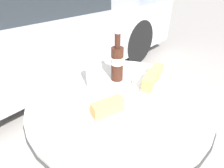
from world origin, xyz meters
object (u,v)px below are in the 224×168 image
(lunch_plate_near, at_px, (108,112))
(parked_car, at_px, (10,32))
(bistro_table, at_px, (118,118))
(lunch_plate_far, at_px, (153,79))
(drinking_glass, at_px, (94,74))
(cola_bottle_left, at_px, (117,62))

(lunch_plate_near, height_order, parked_car, parked_car)
(bistro_table, distance_m, lunch_plate_far, 0.26)
(drinking_glass, distance_m, parked_car, 1.69)
(lunch_plate_far, bearing_deg, cola_bottle_left, 119.39)
(bistro_table, height_order, parked_car, parked_car)
(drinking_glass, bearing_deg, cola_bottle_left, -15.82)
(bistro_table, height_order, lunch_plate_far, lunch_plate_far)
(drinking_glass, distance_m, lunch_plate_near, 0.23)
(cola_bottle_left, xyz_separation_m, parked_car, (0.10, 1.70, -0.19))
(bistro_table, relative_size, lunch_plate_far, 3.45)
(drinking_glass, height_order, lunch_plate_near, drinking_glass)
(lunch_plate_far, distance_m, parked_car, 1.87)
(cola_bottle_left, bearing_deg, parked_car, 86.56)
(drinking_glass, xyz_separation_m, lunch_plate_near, (-0.11, -0.19, -0.06))
(drinking_glass, relative_size, parked_car, 0.04)
(cola_bottle_left, distance_m, lunch_plate_near, 0.29)
(cola_bottle_left, bearing_deg, drinking_glass, 164.18)
(parked_car, bearing_deg, bistro_table, -96.75)
(lunch_plate_near, bearing_deg, drinking_glass, 60.99)
(cola_bottle_left, bearing_deg, bistro_table, -136.46)
(cola_bottle_left, xyz_separation_m, lunch_plate_far, (0.09, -0.16, -0.07))
(bistro_table, xyz_separation_m, cola_bottle_left, (0.11, 0.11, 0.23))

